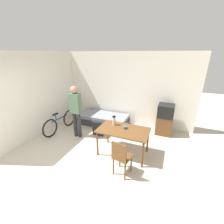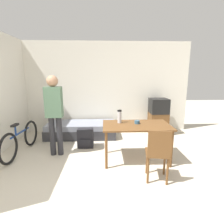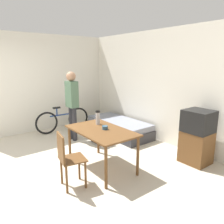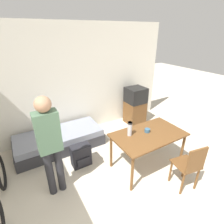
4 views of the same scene
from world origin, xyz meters
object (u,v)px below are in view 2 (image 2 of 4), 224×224
Objects in this scene: tv at (158,116)px; wooden_chair at (158,152)px; backpack at (85,138)px; mate_bowl at (137,122)px; bicycle at (21,140)px; dining_table at (136,129)px; daybed at (81,130)px; person_standing at (54,110)px; thermos_flask at (119,116)px.

wooden_chair is at bearing -106.92° from tv.
backpack is (-2.05, -0.92, -0.31)m from tv.
mate_bowl is 0.23× the size of backpack.
wooden_chair reaches higher than bicycle.
dining_table is 0.83m from wooden_chair.
person_standing is (-0.38, -1.18, 0.81)m from daybed.
backpack is at bearing 11.77° from bicycle.
tv reaches higher than bicycle.
daybed is at bearing 42.42° from bicycle.
tv reaches higher than daybed.
daybed is 2.75m from wooden_chair.
mate_bowl is at bearing -120.82° from tv.
dining_table is at bearing -31.90° from backpack.
wooden_chair is at bearing -56.10° from daybed.
person_standing is 16.50× the size of mate_bowl.
person_standing is at bearing 172.30° from mate_bowl.
person_standing is (-1.70, 0.30, 0.34)m from dining_table.
thermos_flask is at bearing -131.12° from tv.
thermos_flask reaches higher than backpack.
daybed is 1.80m from thermos_flask.
person_standing is 1.75m from mate_bowl.
tv reaches higher than dining_table.
wooden_chair is 3.34× the size of thermos_flask.
daybed is 4.23× the size of backpack.
mate_bowl is (1.72, -0.23, -0.23)m from person_standing.
thermos_flask is at bearing 155.75° from dining_table.
thermos_flask is (-0.54, 0.94, 0.39)m from wooden_chair.
wooden_chair is 1.97× the size of backpack.
mate_bowl reaches higher than backpack.
mate_bowl is (-0.19, 0.85, 0.27)m from wooden_chair.
mate_bowl is at bearing -12.96° from thermos_flask.
wooden_chair is 0.57× the size of bicycle.
thermos_flask is at bearing 120.15° from wooden_chair.
daybed is at bearing 133.33° from mate_bowl.
tv reaches higher than wooden_chair.
backpack is (-1.32, 1.48, -0.28)m from wooden_chair.
dining_table is at bearing -24.25° from thermos_flask.
thermos_flask reaches higher than mate_bowl.
daybed is 2.15× the size of wooden_chair.
bicycle is at bearing -160.68° from tv.
dining_table is (1.31, -1.48, 0.47)m from daybed.
mate_bowl is at bearing 102.52° from wooden_chair.
tv is 0.79× the size of dining_table.
thermos_flask is 1.16m from backpack.
bicycle is at bearing 172.51° from mate_bowl.
bicycle is at bearing -137.58° from daybed.
tv is at bearing 19.32° from bicycle.
dining_table is 0.43m from thermos_flask.
person_standing is (-2.64, -1.31, 0.48)m from tv.
mate_bowl is at bearing -7.49° from bicycle.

